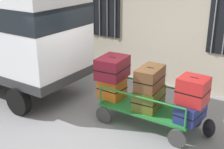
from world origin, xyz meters
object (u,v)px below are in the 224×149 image
Objects in this scene: suitcase_left_bottom at (112,88)px; suitcase_left_middle at (112,68)px; backpack at (209,128)px; luggage_cart at (148,111)px; suitcase_midleft_middle at (150,78)px; van at (8,29)px; suitcase_midleft_bottom at (149,98)px; suitcase_center_bottom at (190,112)px; suitcase_center_middle at (193,90)px.

suitcase_left_middle is (0.00, 0.02, 0.52)m from suitcase_left_bottom.
backpack is (2.34, 0.24, -0.49)m from suitcase_left_bottom.
luggage_cart is 1.05m from suitcase_left_bottom.
suitcase_midleft_middle is (1.00, -0.01, -0.05)m from suitcase_left_middle.
van is at bearing -176.59° from suitcase_midleft_middle.
suitcase_center_bottom is at bearing -2.75° from suitcase_midleft_bottom.
van is 4.49m from suitcase_midleft_bottom.
suitcase_midleft_bottom is 1.13× the size of suitcase_center_bottom.
backpack is (5.69, 0.49, -1.58)m from van.
backpack is (1.35, 0.23, -0.47)m from suitcase_midleft_bottom.
suitcase_left_middle is at bearing 178.80° from luggage_cart.
luggage_cart is at bearing 179.57° from suitcase_center_middle.
suitcase_center_middle is (1.99, -0.01, 0.41)m from suitcase_left_bottom.
suitcase_midleft_bottom is at bearing 0.79° from suitcase_left_bottom.
suitcase_midleft_middle is at bearing -0.48° from suitcase_left_middle.
suitcase_left_middle is 1.89× the size of backpack.
suitcase_left_middle is at bearing 178.50° from suitcase_center_bottom.
suitcase_left_bottom is 1.10m from suitcase_midleft_middle.
suitcase_left_bottom is at bearing 4.26° from van.
suitcase_midleft_bottom is (4.34, 0.26, -1.11)m from van.
suitcase_left_bottom reaches higher than suitcase_midleft_bottom.
suitcase_midleft_middle is 1.13m from suitcase_center_bottom.
van reaches higher than luggage_cart.
suitcase_left_bottom is 0.52m from suitcase_left_middle.
suitcase_midleft_bottom is 1.44m from backpack.
suitcase_midleft_bottom is (1.00, 0.01, -0.02)m from suitcase_left_bottom.
luggage_cart is 1.04m from suitcase_center_bottom.
suitcase_midleft_middle is at bearing 3.41° from van.
suitcase_midleft_middle is (0.00, -0.00, 0.49)m from suitcase_midleft_bottom.
suitcase_midleft_middle is at bearing 177.48° from suitcase_center_bottom.
suitcase_left_middle reaches higher than suitcase_midleft_middle.
luggage_cart is 0.32m from suitcase_midleft_bottom.
luggage_cart is 1.25m from suitcase_center_middle.
suitcase_midleft_bottom reaches higher than suitcase_center_bottom.
suitcase_center_middle is (1.00, -0.02, -0.05)m from suitcase_midleft_middle.
suitcase_midleft_middle is at bearing 0.55° from suitcase_left_bottom.
suitcase_midleft_bottom is 1.95× the size of backpack.
luggage_cart is 2.69× the size of suitcase_left_middle.
van reaches higher than suitcase_midleft_bottom.
van is 3.41m from suitcase_left_middle.
suitcase_left_middle is 2.56m from backpack.
luggage_cart is 3.75× the size of suitcase_center_middle.
suitcase_center_bottom is (1.99, -0.03, -0.06)m from suitcase_left_bottom.
suitcase_center_bottom is (1.99, -0.05, -0.58)m from suitcase_left_middle.
suitcase_center_middle reaches higher than suitcase_center_bottom.
suitcase_midleft_middle is (4.34, 0.26, -0.63)m from van.
van is 5.93m from backpack.
suitcase_left_bottom is at bearing -90.00° from suitcase_left_middle.
suitcase_center_middle is 1.00m from backpack.
suitcase_center_bottom reaches higher than luggage_cart.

